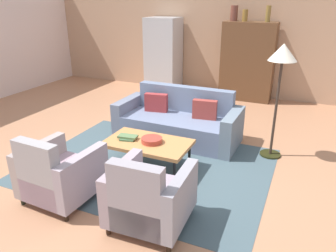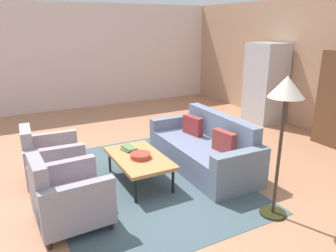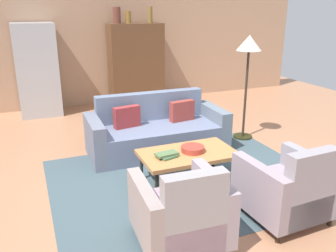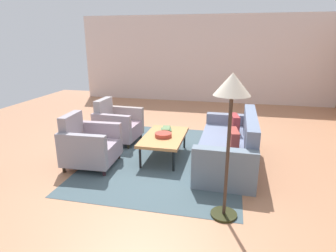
{
  "view_description": "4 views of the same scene",
  "coord_description": "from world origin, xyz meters",
  "px_view_note": "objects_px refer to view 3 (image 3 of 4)",
  "views": [
    {
      "loc": [
        1.99,
        -3.89,
        2.32
      ],
      "look_at": [
        0.21,
        0.11,
        0.58
      ],
      "focal_mm": 34.8,
      "sensor_mm": 36.0,
      "label": 1
    },
    {
      "loc": [
        4.06,
        -1.83,
        2.25
      ],
      "look_at": [
        -0.06,
        0.35,
        0.78
      ],
      "focal_mm": 34.44,
      "sensor_mm": 36.0,
      "label": 2
    },
    {
      "loc": [
        -1.76,
        -3.89,
        2.15
      ],
      "look_at": [
        -0.2,
        -0.04,
        0.75
      ],
      "focal_mm": 37.93,
      "sensor_mm": 36.0,
      "label": 3
    },
    {
      "loc": [
        4.63,
        0.94,
        2.05
      ],
      "look_at": [
        0.29,
        -0.04,
        0.68
      ],
      "focal_mm": 30.23,
      "sensor_mm": 36.0,
      "label": 4
    }
  ],
  "objects_px": {
    "book_stack": "(167,155)",
    "cabinet": "(136,64)",
    "coffee_table": "(188,155)",
    "refrigerator": "(37,70)",
    "armchair_left": "(182,215)",
    "vase_round": "(128,17)",
    "fruit_bowl": "(193,149)",
    "armchair_right": "(289,190)",
    "vase_tall": "(117,15)",
    "couch": "(156,132)",
    "vase_small": "(150,15)",
    "floor_lamp": "(249,53)"
  },
  "relations": [
    {
      "from": "book_stack",
      "to": "cabinet",
      "type": "height_order",
      "value": "cabinet"
    },
    {
      "from": "coffee_table",
      "to": "refrigerator",
      "type": "xyz_separation_m",
      "value": [
        -1.55,
        3.91,
        0.55
      ]
    },
    {
      "from": "armchair_left",
      "to": "vase_round",
      "type": "relative_size",
      "value": 3.41
    },
    {
      "from": "fruit_bowl",
      "to": "vase_round",
      "type": "xyz_separation_m",
      "value": [
        0.36,
        4.01,
        1.49
      ]
    },
    {
      "from": "armchair_right",
      "to": "armchair_left",
      "type": "bearing_deg",
      "value": 177.6
    },
    {
      "from": "cabinet",
      "to": "vase_tall",
      "type": "height_order",
      "value": "vase_tall"
    },
    {
      "from": "book_stack",
      "to": "refrigerator",
      "type": "relative_size",
      "value": 0.16
    },
    {
      "from": "armchair_right",
      "to": "vase_round",
      "type": "xyz_separation_m",
      "value": [
        -0.18,
        5.18,
        1.59
      ]
    },
    {
      "from": "book_stack",
      "to": "cabinet",
      "type": "relative_size",
      "value": 0.16
    },
    {
      "from": "coffee_table",
      "to": "armchair_left",
      "type": "bearing_deg",
      "value": -117.35
    },
    {
      "from": "couch",
      "to": "cabinet",
      "type": "relative_size",
      "value": 1.17
    },
    {
      "from": "vase_round",
      "to": "refrigerator",
      "type": "distance_m",
      "value": 2.22
    },
    {
      "from": "armchair_left",
      "to": "vase_tall",
      "type": "bearing_deg",
      "value": 84.28
    },
    {
      "from": "vase_tall",
      "to": "vase_small",
      "type": "relative_size",
      "value": 0.98
    },
    {
      "from": "vase_round",
      "to": "refrigerator",
      "type": "xyz_separation_m",
      "value": [
        -1.97,
        -0.1,
        -1.0
      ]
    },
    {
      "from": "couch",
      "to": "refrigerator",
      "type": "distance_m",
      "value": 3.2
    },
    {
      "from": "fruit_bowl",
      "to": "refrigerator",
      "type": "bearing_deg",
      "value": 112.39
    },
    {
      "from": "fruit_bowl",
      "to": "vase_round",
      "type": "height_order",
      "value": "vase_round"
    },
    {
      "from": "armchair_right",
      "to": "floor_lamp",
      "type": "distance_m",
      "value": 2.72
    },
    {
      "from": "armchair_right",
      "to": "vase_small",
      "type": "xyz_separation_m",
      "value": [
        0.32,
        5.18,
        1.63
      ]
    },
    {
      "from": "coffee_table",
      "to": "cabinet",
      "type": "xyz_separation_m",
      "value": [
        0.58,
        4.02,
        0.53
      ]
    },
    {
      "from": "armchair_left",
      "to": "vase_round",
      "type": "bearing_deg",
      "value": 81.6
    },
    {
      "from": "couch",
      "to": "armchair_right",
      "type": "relative_size",
      "value": 2.4
    },
    {
      "from": "armchair_left",
      "to": "vase_small",
      "type": "relative_size",
      "value": 2.55
    },
    {
      "from": "armchair_right",
      "to": "cabinet",
      "type": "distance_m",
      "value": 5.21
    },
    {
      "from": "armchair_left",
      "to": "cabinet",
      "type": "height_order",
      "value": "cabinet"
    },
    {
      "from": "coffee_table",
      "to": "book_stack",
      "type": "xyz_separation_m",
      "value": [
        -0.3,
        -0.03,
        0.06
      ]
    },
    {
      "from": "vase_small",
      "to": "refrigerator",
      "type": "height_order",
      "value": "vase_small"
    },
    {
      "from": "book_stack",
      "to": "refrigerator",
      "type": "xyz_separation_m",
      "value": [
        -1.24,
        3.95,
        0.49
      ]
    },
    {
      "from": "armchair_left",
      "to": "book_stack",
      "type": "height_order",
      "value": "armchair_left"
    },
    {
      "from": "coffee_table",
      "to": "floor_lamp",
      "type": "bearing_deg",
      "value": 35.42
    },
    {
      "from": "vase_small",
      "to": "armchair_left",
      "type": "bearing_deg",
      "value": -106.46
    },
    {
      "from": "book_stack",
      "to": "refrigerator",
      "type": "bearing_deg",
      "value": 107.5
    },
    {
      "from": "armchair_left",
      "to": "armchair_right",
      "type": "height_order",
      "value": "same"
    },
    {
      "from": "refrigerator",
      "to": "floor_lamp",
      "type": "bearing_deg",
      "value": -41.82
    },
    {
      "from": "coffee_table",
      "to": "vase_round",
      "type": "xyz_separation_m",
      "value": [
        0.43,
        4.01,
        1.56
      ]
    },
    {
      "from": "armchair_left",
      "to": "vase_tall",
      "type": "distance_m",
      "value": 5.48
    },
    {
      "from": "vase_round",
      "to": "floor_lamp",
      "type": "xyz_separation_m",
      "value": [
        1.15,
        -2.89,
        -0.49
      ]
    },
    {
      "from": "vase_round",
      "to": "vase_small",
      "type": "xyz_separation_m",
      "value": [
        0.5,
        0.0,
        0.04
      ]
    },
    {
      "from": "cabinet",
      "to": "armchair_right",
      "type": "bearing_deg",
      "value": -89.71
    },
    {
      "from": "armchair_left",
      "to": "vase_tall",
      "type": "height_order",
      "value": "vase_tall"
    },
    {
      "from": "coffee_table",
      "to": "armchair_left",
      "type": "height_order",
      "value": "armchair_left"
    },
    {
      "from": "vase_small",
      "to": "refrigerator",
      "type": "relative_size",
      "value": 0.19
    },
    {
      "from": "couch",
      "to": "cabinet",
      "type": "xyz_separation_m",
      "value": [
        0.58,
        2.83,
        0.61
      ]
    },
    {
      "from": "couch",
      "to": "fruit_bowl",
      "type": "height_order",
      "value": "couch"
    },
    {
      "from": "book_stack",
      "to": "vase_small",
      "type": "bearing_deg",
      "value": 73.09
    },
    {
      "from": "couch",
      "to": "floor_lamp",
      "type": "height_order",
      "value": "floor_lamp"
    },
    {
      "from": "coffee_table",
      "to": "cabinet",
      "type": "bearing_deg",
      "value": 81.84
    },
    {
      "from": "armchair_right",
      "to": "cabinet",
      "type": "xyz_separation_m",
      "value": [
        -0.03,
        5.18,
        0.56
      ]
    },
    {
      "from": "fruit_bowl",
      "to": "vase_tall",
      "type": "xyz_separation_m",
      "value": [
        0.11,
        4.01,
        1.53
      ]
    }
  ]
}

